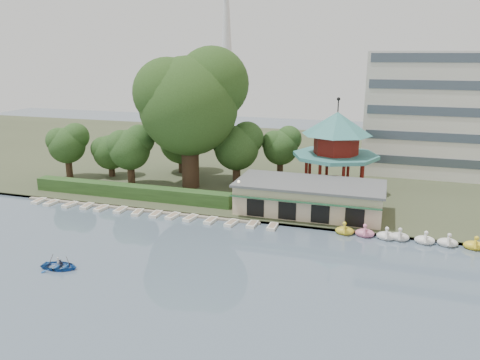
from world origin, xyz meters
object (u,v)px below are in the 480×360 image
at_px(dock, 138,208).
at_px(rowboat_with_passengers, 60,264).
at_px(boathouse, 309,197).
at_px(big_tree, 190,99).
at_px(pavilion, 336,144).

distance_m(dock, rowboat_with_passengers, 18.07).
relative_size(dock, rowboat_with_passengers, 6.31).
xyz_separation_m(boathouse, big_tree, (-18.80, 6.26, 11.28)).
bearing_deg(big_tree, pavilion, 10.26).
distance_m(dock, boathouse, 22.62).
distance_m(boathouse, rowboat_with_passengers, 30.56).
bearing_deg(pavilion, dock, -148.34).
bearing_deg(rowboat_with_passengers, pavilion, 55.77).
relative_size(boathouse, big_tree, 0.90).
xyz_separation_m(boathouse, rowboat_with_passengers, (-20.31, -22.76, -1.85)).
height_order(pavilion, rowboat_with_passengers, pavilion).
xyz_separation_m(dock, rowboat_with_passengers, (1.69, -17.99, 0.40)).
distance_m(big_tree, rowboat_with_passengers, 31.89).
height_order(dock, big_tree, big_tree).
height_order(dock, pavilion, pavilion).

